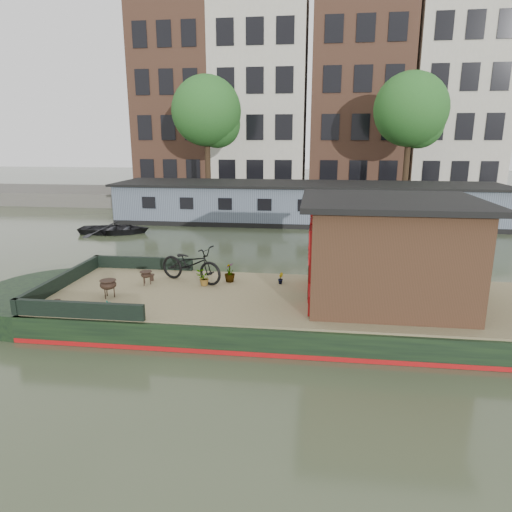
# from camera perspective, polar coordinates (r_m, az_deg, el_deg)

# --- Properties ---
(ground) EXTENTS (120.00, 120.00, 0.00)m
(ground) POSITION_cam_1_polar(r_m,az_deg,el_deg) (11.40, 4.43, -8.16)
(ground) COLOR #323D27
(ground) RESTS_ON ground
(houseboat_hull) EXTENTS (14.01, 4.02, 0.60)m
(houseboat_hull) POSITION_cam_1_polar(r_m,az_deg,el_deg) (11.43, -2.27, -6.59)
(houseboat_hull) COLOR black
(houseboat_hull) RESTS_ON ground
(houseboat_deck) EXTENTS (11.80, 3.80, 0.05)m
(houseboat_deck) POSITION_cam_1_polar(r_m,az_deg,el_deg) (11.17, 4.49, -5.20)
(houseboat_deck) COLOR olive
(houseboat_deck) RESTS_ON houseboat_hull
(bow_bulwark) EXTENTS (3.00, 4.00, 0.35)m
(bow_bulwark) POSITION_cam_1_polar(r_m,az_deg,el_deg) (12.41, -19.59, -3.04)
(bow_bulwark) COLOR black
(bow_bulwark) RESTS_ON houseboat_deck
(cabin) EXTENTS (4.00, 3.50, 2.42)m
(cabin) POSITION_cam_1_polar(r_m,az_deg,el_deg) (10.94, 16.13, 0.68)
(cabin) COLOR #342114
(cabin) RESTS_ON houseboat_deck
(bicycle) EXTENTS (2.01, 1.31, 1.00)m
(bicycle) POSITION_cam_1_polar(r_m,az_deg,el_deg) (12.26, -8.14, -0.97)
(bicycle) COLOR black
(bicycle) RESTS_ON houseboat_deck
(potted_plant_b) EXTENTS (0.15, 0.18, 0.30)m
(potted_plant_b) POSITION_cam_1_polar(r_m,az_deg,el_deg) (12.08, 3.07, -2.80)
(potted_plant_b) COLOR maroon
(potted_plant_b) RESTS_ON houseboat_deck
(potted_plant_c) EXTENTS (0.48, 0.46, 0.41)m
(potted_plant_c) POSITION_cam_1_polar(r_m,az_deg,el_deg) (11.97, -6.57, -2.75)
(potted_plant_c) COLOR #A3402F
(potted_plant_c) RESTS_ON houseboat_deck
(potted_plant_d) EXTENTS (0.33, 0.33, 0.52)m
(potted_plant_d) POSITION_cam_1_polar(r_m,az_deg,el_deg) (12.22, -3.30, -2.05)
(potted_plant_d) COLOR brown
(potted_plant_d) RESTS_ON houseboat_deck
(potted_plant_e) EXTENTS (0.18, 0.20, 0.32)m
(potted_plant_e) POSITION_cam_1_polar(r_m,az_deg,el_deg) (10.47, -17.99, -6.19)
(potted_plant_e) COLOR #A03F2F
(potted_plant_e) RESTS_ON houseboat_deck
(brazier_front) EXTENTS (0.48, 0.48, 0.44)m
(brazier_front) POSITION_cam_1_polar(r_m,az_deg,el_deg) (11.57, -17.96, -3.91)
(brazier_front) COLOR black
(brazier_front) RESTS_ON houseboat_deck
(brazier_rear) EXTENTS (0.36, 0.36, 0.36)m
(brazier_rear) POSITION_cam_1_polar(r_m,az_deg,el_deg) (12.32, -13.56, -2.69)
(brazier_rear) COLOR black
(brazier_rear) RESTS_ON houseboat_deck
(bollard_port) EXTENTS (0.16, 0.16, 0.18)m
(bollard_port) POSITION_cam_1_polar(r_m,az_deg,el_deg) (12.66, -12.92, -2.62)
(bollard_port) COLOR black
(bollard_port) RESTS_ON houseboat_deck
(bollard_stbd) EXTENTS (0.17, 0.17, 0.19)m
(bollard_stbd) POSITION_cam_1_polar(r_m,az_deg,el_deg) (11.32, -23.61, -5.51)
(bollard_stbd) COLOR black
(bollard_stbd) RESTS_ON houseboat_deck
(dinghy) EXTENTS (3.53, 2.70, 0.68)m
(dinghy) POSITION_cam_1_polar(r_m,az_deg,el_deg) (22.81, -17.28, 3.58)
(dinghy) COLOR black
(dinghy) RESTS_ON ground
(far_houseboat) EXTENTS (20.40, 4.40, 2.11)m
(far_houseboat) POSITION_cam_1_polar(r_m,az_deg,el_deg) (24.76, 6.23, 6.43)
(far_houseboat) COLOR slate
(far_houseboat) RESTS_ON ground
(quay) EXTENTS (60.00, 6.00, 0.90)m
(quay) POSITION_cam_1_polar(r_m,az_deg,el_deg) (31.27, 6.49, 7.11)
(quay) COLOR #47443F
(quay) RESTS_ON ground
(townhouse_row) EXTENTS (27.25, 8.00, 16.50)m
(townhouse_row) POSITION_cam_1_polar(r_m,az_deg,el_deg) (38.18, 7.28, 19.59)
(townhouse_row) COLOR brown
(townhouse_row) RESTS_ON ground
(tree_left) EXTENTS (4.40, 4.40, 7.40)m
(tree_left) POSITION_cam_1_polar(r_m,az_deg,el_deg) (30.41, -5.89, 17.21)
(tree_left) COLOR #332316
(tree_left) RESTS_ON quay
(tree_right) EXTENTS (4.40, 4.40, 7.40)m
(tree_right) POSITION_cam_1_polar(r_m,az_deg,el_deg) (30.17, 19.00, 16.56)
(tree_right) COLOR #332316
(tree_right) RESTS_ON quay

